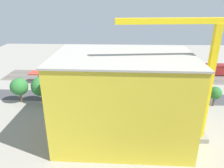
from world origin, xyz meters
The scene contains 26 objects.
ground_plane centered at (0.00, 0.00, 0.00)m, with size 176.06×176.06×0.00m, color gray.
rail_bed centered at (0.00, -19.02, 0.00)m, with size 110.04×14.38×0.01m, color #665E54.
street_asphalt centered at (0.00, 2.25, 0.00)m, with size 110.04×9.00×0.01m, color #424244.
track_rails centered at (0.00, -19.02, 0.18)m, with size 110.02×10.11×0.12m.
platform_canopy_near centered at (9.21, -10.27, 4.31)m, with size 62.25×6.07×4.59m.
locomotive centered at (-19.76, -22.21, 1.88)m, with size 14.19×3.28×5.33m.
passenger_coach centered at (-43.01, -22.21, 3.04)m, with size 16.97×3.14×5.76m.
parked_car_0 centered at (-16.13, -1.16, 0.75)m, with size 4.75×2.06×1.70m.
parked_car_1 centered at (-9.04, -1.11, 0.76)m, with size 4.61×1.96×1.71m.
parked_car_2 centered at (-2.53, -1.05, 0.78)m, with size 4.28×2.02×1.78m.
parked_car_3 centered at (4.40, -1.34, 0.76)m, with size 4.81×2.07×1.69m.
parked_car_4 centered at (11.21, -1.27, 0.76)m, with size 4.57×1.84×1.71m.
parked_car_5 centered at (19.22, -0.92, 0.78)m, with size 4.77×1.82×1.75m.
parked_car_6 centered at (25.02, -0.95, 0.79)m, with size 4.83×1.93×1.79m.
construction_building centered at (2.71, 25.29, 10.55)m, with size 31.41×20.78×21.10m, color yellow.
construction_roof_slab centered at (2.71, 25.29, 21.30)m, with size 32.01×21.38×0.40m, color #ADA89E.
tower_crane centered at (-14.30, 26.34, 18.16)m, with size 27.21×4.58×30.11m.
box_truck_0 centered at (-5.81, 10.82, 1.79)m, with size 8.41×3.31×3.69m.
box_truck_1 centered at (-9.46, 8.60, 1.73)m, with size 9.99×3.08×3.50m.
box_truck_2 centered at (8.57, 9.63, 1.68)m, with size 8.90×3.00×3.40m.
street_tree_0 centered at (36.90, 7.16, 5.66)m, with size 5.84×5.84×8.60m.
street_tree_1 centered at (9.97, 6.59, 5.59)m, with size 6.09×6.09×8.65m.
street_tree_2 centered at (21.37, 7.24, 5.87)m, with size 6.38×6.38×9.07m.
street_tree_3 centered at (-27.33, 7.49, 4.58)m, with size 4.14×4.14×6.69m.
street_tree_5 centered at (29.64, 7.22, 5.86)m, with size 6.26×6.26×9.00m.
traffic_light centered at (23.15, -2.03, 4.79)m, with size 0.50×0.36×7.32m.
Camera 1 is at (3.59, 73.37, 33.99)m, focal length 35.34 mm.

